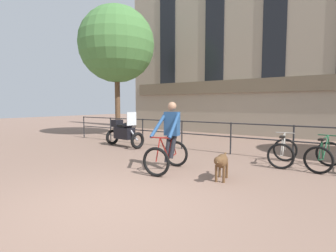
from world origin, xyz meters
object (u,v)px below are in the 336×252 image
(parked_bicycle_near_lamp, at_px, (283,152))
(parked_bicycle_mid_left, at_px, (324,156))
(parked_motorcycle, at_px, (124,132))
(dog, at_px, (221,162))
(cyclist_with_bike, at_px, (169,140))

(parked_bicycle_near_lamp, relative_size, parked_bicycle_mid_left, 0.97)
(parked_motorcycle, bearing_deg, dog, -105.41)
(cyclist_with_bike, height_order, parked_motorcycle, cyclist_with_bike)
(dog, bearing_deg, parked_bicycle_near_lamp, 58.52)
(cyclist_with_bike, bearing_deg, parked_motorcycle, 141.26)
(parked_bicycle_near_lamp, distance_m, parked_bicycle_mid_left, 0.95)
(dog, height_order, parked_bicycle_near_lamp, parked_bicycle_near_lamp)
(dog, distance_m, parked_bicycle_mid_left, 2.90)
(cyclist_with_bike, height_order, dog, cyclist_with_bike)
(cyclist_with_bike, relative_size, parked_bicycle_near_lamp, 1.46)
(cyclist_with_bike, bearing_deg, parked_bicycle_near_lamp, 35.63)
(dog, bearing_deg, parked_bicycle_mid_left, 40.34)
(cyclist_with_bike, distance_m, parked_bicycle_near_lamp, 3.15)
(parked_motorcycle, bearing_deg, parked_bicycle_mid_left, -80.43)
(parked_bicycle_near_lamp, bearing_deg, parked_motorcycle, -2.95)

